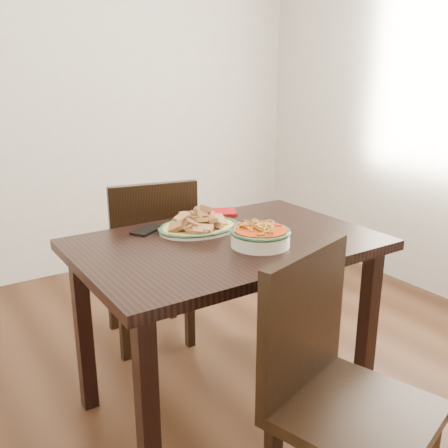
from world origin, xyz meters
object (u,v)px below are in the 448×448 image
fish_plate (199,220)px  smartphone (146,230)px  chair_far (151,255)px  noodle_bowl (260,235)px  dining_table (227,264)px  chair_near (332,382)px

fish_plate → smartphone: size_ratio=2.50×
chair_far → noodle_bowl: (0.12, -0.75, 0.29)m
dining_table → fish_plate: bearing=99.4°
chair_far → smartphone: (-0.17, -0.35, 0.26)m
noodle_bowl → smartphone: bearing=125.8°
chair_far → fish_plate: size_ratio=2.58×
dining_table → noodle_bowl: noodle_bowl is taller
fish_plate → smartphone: (-0.19, 0.10, -0.04)m
dining_table → chair_far: chair_far is taller
noodle_bowl → smartphone: noodle_bowl is taller
chair_near → chair_far: bearing=72.9°
noodle_bowl → dining_table: bearing=118.7°
fish_plate → dining_table: bearing=-80.6°
chair_near → fish_plate: 0.87m
smartphone → noodle_bowl: bearing=-86.4°
chair_far → noodle_bowl: 0.81m
dining_table → chair_far: bearing=94.3°
fish_plate → noodle_bowl: 0.31m
dining_table → fish_plate: 0.23m
chair_far → chair_near: bearing=100.8°
noodle_bowl → chair_near: bearing=-103.5°
chair_far → chair_near: same height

